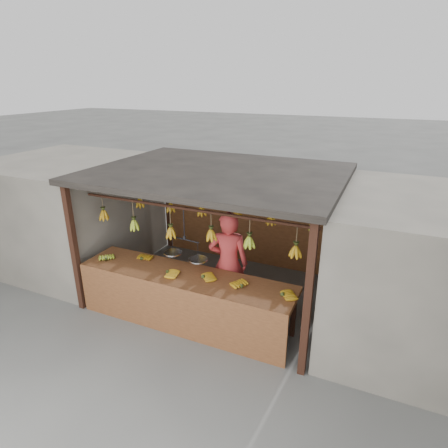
% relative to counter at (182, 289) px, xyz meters
% --- Properties ---
extents(ground, '(80.00, 80.00, 0.00)m').
position_rel_counter_xyz_m(ground, '(0.06, 1.23, -0.71)').
color(ground, '#5B5B57').
extents(stall, '(4.30, 3.30, 2.40)m').
position_rel_counter_xyz_m(stall, '(0.06, 1.56, 1.26)').
color(stall, black).
rests_on(stall, ground).
extents(neighbor_left, '(3.00, 3.00, 2.30)m').
position_rel_counter_xyz_m(neighbor_left, '(-3.54, 1.23, 0.44)').
color(neighbor_left, slate).
rests_on(neighbor_left, ground).
extents(neighbor_right, '(3.00, 3.00, 2.30)m').
position_rel_counter_xyz_m(neighbor_right, '(3.66, 1.23, 0.44)').
color(neighbor_right, slate).
rests_on(neighbor_right, ground).
extents(counter, '(3.67, 0.83, 0.96)m').
position_rel_counter_xyz_m(counter, '(0.00, 0.00, 0.00)').
color(counter, brown).
rests_on(counter, ground).
extents(hanging_bananas, '(3.63, 2.22, 0.39)m').
position_rel_counter_xyz_m(hanging_bananas, '(0.06, 1.23, 0.92)').
color(hanging_bananas, '#AE7C12').
rests_on(hanging_bananas, ground).
extents(balance_scale, '(0.80, 0.35, 0.84)m').
position_rel_counter_xyz_m(balance_scale, '(-0.05, 0.23, 0.51)').
color(balance_scale, black).
rests_on(balance_scale, ground).
extents(vendor, '(0.77, 0.61, 1.87)m').
position_rel_counter_xyz_m(vendor, '(0.51, 0.71, 0.22)').
color(vendor, '#BF3333').
rests_on(vendor, ground).
extents(bag_bundles, '(0.08, 0.26, 1.25)m').
position_rel_counter_xyz_m(bag_bundles, '(2.00, 2.58, 0.32)').
color(bag_bundles, yellow).
rests_on(bag_bundles, ground).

